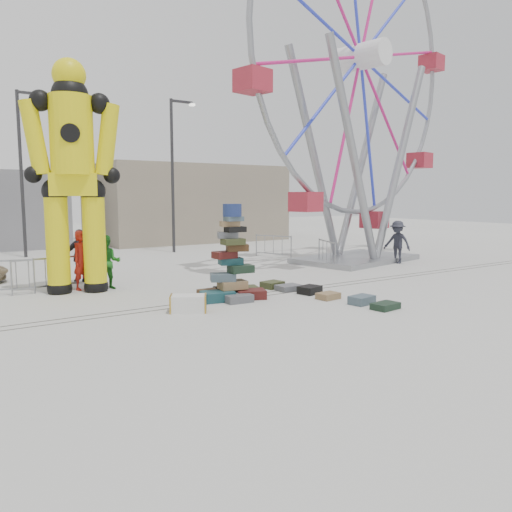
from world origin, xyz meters
TOP-DOWN VIEW (x-y plane):
  - ground at (0.00, 0.00)m, footprint 90.00×90.00m
  - track_line_near at (0.00, 0.60)m, footprint 40.00×0.04m
  - track_line_far at (0.00, 1.00)m, footprint 40.00×0.04m
  - building_right at (7.00, 20.00)m, footprint 12.00×8.00m
  - lamp_post_right at (3.09, 13.00)m, footprint 1.41×0.25m
  - lamp_post_left at (-3.91, 15.00)m, footprint 1.41×0.25m
  - suitcase_tower at (-0.62, 0.83)m, footprint 2.08×1.74m
  - crash_test_dummy at (-4.14, 4.30)m, footprint 2.89×1.30m
  - ferris_wheel at (8.45, 4.92)m, footprint 13.62×4.44m
  - steamer_trunk at (-2.43, 0.00)m, footprint 1.07×0.92m
  - row_case_0 at (1.36, 1.56)m, footprint 0.76×0.66m
  - row_case_1 at (1.54, 0.92)m, footprint 0.78×0.58m
  - row_case_2 at (1.76, 0.13)m, footprint 0.79×0.68m
  - row_case_3 at (1.69, -0.79)m, footprint 0.69×0.53m
  - row_case_4 at (2.02, -1.83)m, footprint 0.77×0.58m
  - row_case_5 at (2.08, -2.63)m, footprint 0.80×0.57m
  - barricade_dummy_c at (-4.96, 4.95)m, footprint 2.00×0.36m
  - barricade_wheel_front at (6.39, 4.59)m, footprint 0.82×1.90m
  - barricade_wheel_back at (6.16, 8.26)m, footprint 0.88×1.88m
  - pedestrian_red at (-3.90, 4.68)m, footprint 0.83×0.74m
  - pedestrian_green at (-3.20, 4.32)m, footprint 1.04×0.94m
  - pedestrian_black at (-3.59, 6.05)m, footprint 1.11×0.50m
  - pedestrian_grey at (9.49, 3.40)m, footprint 1.00×1.37m

SIDE VIEW (x-z plane):
  - ground at x=0.00m, z-range 0.00..0.00m
  - track_line_near at x=0.00m, z-range 0.00..0.01m
  - track_line_far at x=0.00m, z-range 0.00..0.01m
  - row_case_5 at x=2.08m, z-range 0.00..0.18m
  - row_case_1 at x=1.54m, z-range 0.00..0.18m
  - row_case_3 at x=1.69m, z-range 0.00..0.19m
  - row_case_0 at x=1.36m, z-range 0.00..0.22m
  - row_case_4 at x=2.02m, z-range 0.00..0.24m
  - row_case_2 at x=1.76m, z-range 0.00..0.24m
  - steamer_trunk at x=-2.43m, z-range 0.00..0.43m
  - barricade_dummy_c at x=-4.96m, z-range 0.00..1.10m
  - barricade_wheel_front at x=6.39m, z-range 0.00..1.10m
  - barricade_wheel_back at x=6.16m, z-range 0.00..1.10m
  - suitcase_tower at x=-0.62m, z-range -0.61..2.16m
  - pedestrian_green at x=-3.20m, z-range 0.00..1.75m
  - pedestrian_black at x=-3.59m, z-range 0.00..1.86m
  - pedestrian_grey at x=9.49m, z-range 0.00..1.90m
  - pedestrian_red at x=-3.90m, z-range 0.00..1.90m
  - building_right at x=7.00m, z-range 0.00..5.00m
  - crash_test_dummy at x=-4.14m, z-range 0.20..7.49m
  - lamp_post_right at x=3.09m, z-range 0.48..8.48m
  - lamp_post_left at x=-3.91m, z-range 0.48..8.48m
  - ferris_wheel at x=8.45m, z-range -0.12..15.94m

